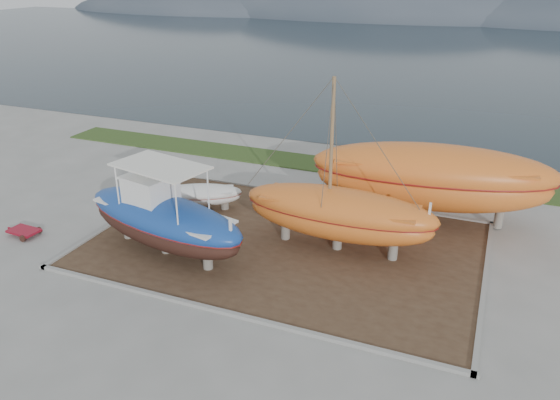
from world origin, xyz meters
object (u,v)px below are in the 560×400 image
at_px(blue_caique, 163,210).
at_px(white_dinghy, 201,197).
at_px(orange_bare_hull, 430,185).
at_px(red_trailer, 24,233).
at_px(orange_sailboat, 341,168).

distance_m(blue_caique, white_dinghy, 5.18).
height_order(blue_caique, orange_bare_hull, blue_caique).
height_order(blue_caique, red_trailer, blue_caique).
bearing_deg(red_trailer, orange_bare_hull, 29.92).
bearing_deg(orange_sailboat, red_trailer, -162.54).
relative_size(orange_sailboat, orange_bare_hull, 0.75).
xyz_separation_m(orange_sailboat, red_trailer, (-14.83, -4.53, -3.93)).
bearing_deg(orange_sailboat, orange_bare_hull, 54.26).
bearing_deg(blue_caique, white_dinghy, 113.28).
relative_size(blue_caique, orange_sailboat, 0.99).
height_order(orange_sailboat, red_trailer, orange_sailboat).
bearing_deg(orange_bare_hull, blue_caique, -150.86).
relative_size(blue_caique, orange_bare_hull, 0.74).
distance_m(orange_bare_hull, red_trailer, 20.59).
bearing_deg(white_dinghy, red_trailer, -161.78).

